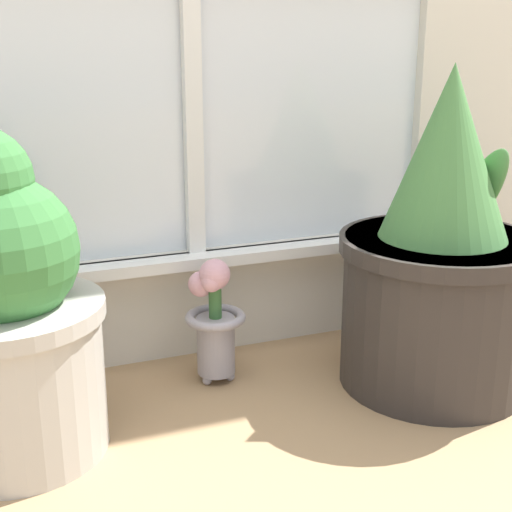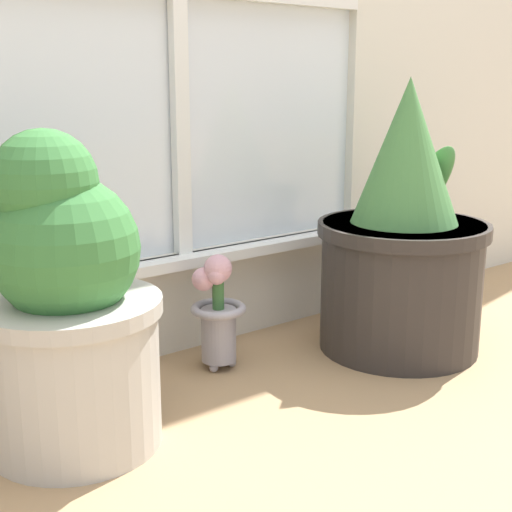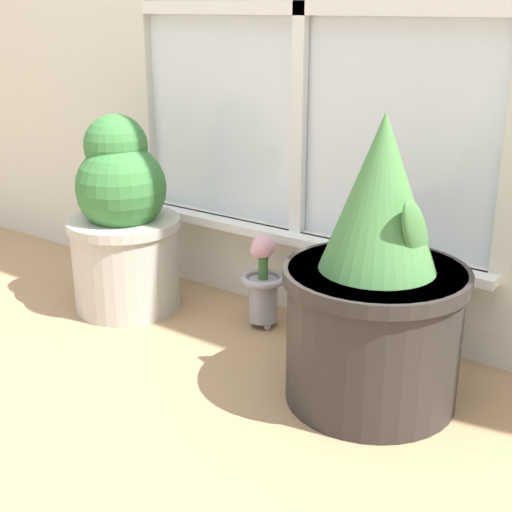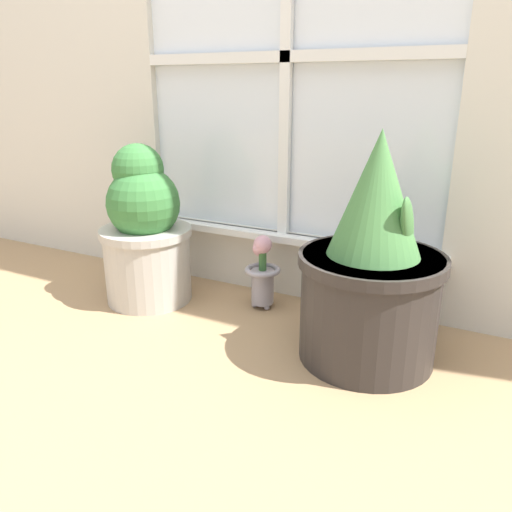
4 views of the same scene
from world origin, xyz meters
TOP-DOWN VIEW (x-y plane):
  - ground_plane at (0.00, 0.00)m, footprint 10.00×10.00m
  - potted_plant_left at (-0.40, 0.29)m, footprint 0.32×0.32m
  - potted_plant_right at (0.40, 0.25)m, footprint 0.40×0.40m
  - flower_vase at (-0.01, 0.41)m, footprint 0.12×0.12m

SIDE VIEW (x-z plane):
  - ground_plane at x=0.00m, z-range 0.00..0.00m
  - flower_vase at x=-0.01m, z-range 0.00..0.26m
  - potted_plant_left at x=-0.40m, z-range -0.03..0.53m
  - potted_plant_right at x=0.40m, z-range -0.06..0.58m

